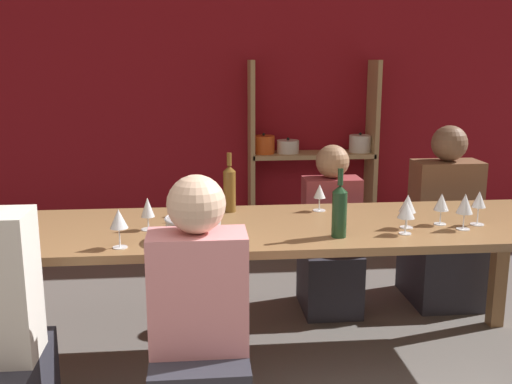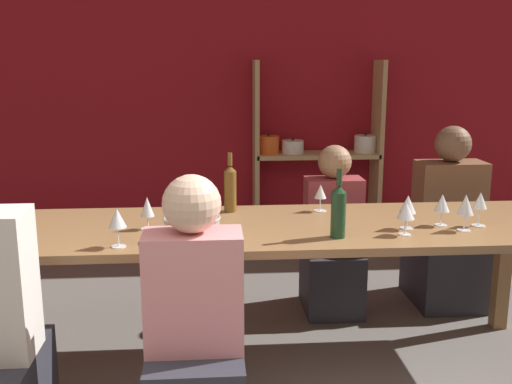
% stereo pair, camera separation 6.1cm
% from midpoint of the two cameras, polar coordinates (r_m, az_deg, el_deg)
% --- Properties ---
extents(wall_back_red, '(8.80, 0.06, 2.70)m').
position_cam_midpoint_polar(wall_back_red, '(5.08, -1.97, 9.85)').
color(wall_back_red, maroon).
rests_on(wall_back_red, ground_plane).
extents(shelf_unit, '(1.05, 0.30, 1.58)m').
position_cam_midpoint_polar(shelf_unit, '(5.06, 6.02, 0.66)').
color(shelf_unit, tan).
rests_on(shelf_unit, ground_plane).
extents(dining_table, '(3.13, 0.84, 0.77)m').
position_cam_midpoint_polar(dining_table, '(3.05, 0.72, -4.58)').
color(dining_table, olive).
rests_on(dining_table, ground_plane).
extents(mixing_bowl, '(0.27, 0.27, 0.11)m').
position_cam_midpoint_polar(mixing_bowl, '(2.79, -5.48, -3.37)').
color(mixing_bowl, '#B7BABC').
rests_on(mixing_bowl, dining_table).
extents(wine_bottle_green, '(0.07, 0.07, 0.33)m').
position_cam_midpoint_polar(wine_bottle_green, '(2.83, 8.47, -1.73)').
color(wine_bottle_green, '#19381E').
rests_on(wine_bottle_green, dining_table).
extents(wine_bottle_dark, '(0.07, 0.07, 0.33)m').
position_cam_midpoint_polar(wine_bottle_dark, '(3.27, -1.94, 0.42)').
color(wine_bottle_dark, brown).
rests_on(wine_bottle_dark, dining_table).
extents(wine_glass_red_a, '(0.07, 0.07, 0.16)m').
position_cam_midpoint_polar(wine_glass_red_a, '(2.98, -9.73, -1.53)').
color(wine_glass_red_a, white).
rests_on(wine_glass_red_a, dining_table).
extents(wine_glass_white_a, '(0.07, 0.07, 0.17)m').
position_cam_midpoint_polar(wine_glass_white_a, '(3.11, -5.11, -0.48)').
color(wine_glass_white_a, white).
rests_on(wine_glass_white_a, dining_table).
extents(wine_glass_empty_b, '(0.08, 0.08, 0.16)m').
position_cam_midpoint_polar(wine_glass_empty_b, '(2.93, 14.67, -1.78)').
color(wine_glass_empty_b, white).
rests_on(wine_glass_empty_b, dining_table).
extents(wine_glass_red_b, '(0.08, 0.08, 0.18)m').
position_cam_midpoint_polar(wine_glass_red_b, '(2.72, -12.45, -2.56)').
color(wine_glass_red_b, white).
rests_on(wine_glass_red_b, dining_table).
extents(wine_glass_white_b, '(0.08, 0.08, 0.16)m').
position_cam_midpoint_polar(wine_glass_white_b, '(3.15, 17.84, -1.08)').
color(wine_glass_white_b, white).
rests_on(wine_glass_white_b, dining_table).
extents(wine_glass_white_c, '(0.08, 0.08, 0.18)m').
position_cam_midpoint_polar(wine_glass_white_c, '(3.09, 19.87, -1.24)').
color(wine_glass_white_c, white).
rests_on(wine_glass_white_c, dining_table).
extents(wine_glass_empty_c, '(0.07, 0.07, 0.17)m').
position_cam_midpoint_polar(wine_glass_empty_c, '(3.20, 21.09, -0.86)').
color(wine_glass_empty_c, white).
rests_on(wine_glass_empty_c, dining_table).
extents(wine_glass_red_d, '(0.08, 0.08, 0.17)m').
position_cam_midpoint_polar(wine_glass_red_d, '(3.04, 14.82, -1.23)').
color(wine_glass_red_d, white).
rests_on(wine_glass_red_d, dining_table).
extents(wine_glass_white_d, '(0.07, 0.07, 0.15)m').
position_cam_midpoint_polar(wine_glass_white_d, '(3.31, 6.68, -0.07)').
color(wine_glass_white_d, white).
rests_on(wine_glass_white_d, dining_table).
extents(person_far_a, '(0.35, 0.44, 1.07)m').
position_cam_midpoint_polar(person_far_a, '(3.86, 7.72, -5.49)').
color(person_far_a, '#2D2D38').
rests_on(person_far_a, ground_plane).
extents(person_near_b, '(0.38, 0.47, 1.17)m').
position_cam_midpoint_polar(person_near_b, '(2.46, -5.06, -15.41)').
color(person_near_b, '#2D2D38').
rests_on(person_near_b, ground_plane).
extents(person_far_b, '(0.43, 0.54, 1.18)m').
position_cam_midpoint_polar(person_far_b, '(4.15, 18.07, -4.29)').
color(person_far_b, '#2D2D38').
rests_on(person_far_b, ground_plane).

